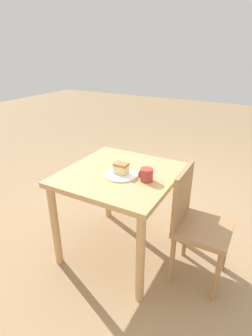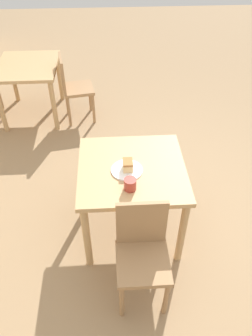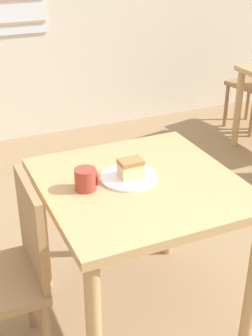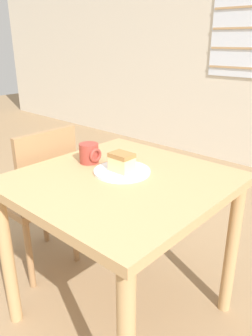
# 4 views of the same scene
# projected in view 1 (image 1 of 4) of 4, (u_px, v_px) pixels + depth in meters

# --- Properties ---
(ground_plane) EXTENTS (14.00, 14.00, 0.00)m
(ground_plane) POSITION_uv_depth(u_px,v_px,m) (147.00, 217.00, 2.75)
(ground_plane) COLOR #997A56
(dining_table_near) EXTENTS (0.84, 0.86, 0.75)m
(dining_table_near) POSITION_uv_depth(u_px,v_px,m) (120.00, 186.00, 2.06)
(dining_table_near) COLOR tan
(dining_table_near) RESTS_ON ground_plane
(chair_near_window) EXTENTS (0.38, 0.38, 0.87)m
(chair_near_window) POSITION_uv_depth(u_px,v_px,m) (195.00, 222.00, 1.88)
(chair_near_window) COLOR #9E754C
(chair_near_window) RESTS_ON ground_plane
(plate) EXTENTS (0.25, 0.25, 0.01)m
(plate) POSITION_uv_depth(u_px,v_px,m) (121.00, 175.00, 1.96)
(plate) COLOR white
(plate) RESTS_ON dining_table_near
(cake_slice) EXTENTS (0.10, 0.08, 0.08)m
(cake_slice) POSITION_uv_depth(u_px,v_px,m) (121.00, 168.00, 1.95)
(cake_slice) COLOR #E5CC89
(cake_slice) RESTS_ON plate
(coffee_mug) EXTENTS (0.10, 0.09, 0.09)m
(coffee_mug) POSITION_uv_depth(u_px,v_px,m) (146.00, 175.00, 1.86)
(coffee_mug) COLOR #9E382D
(coffee_mug) RESTS_ON dining_table_near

